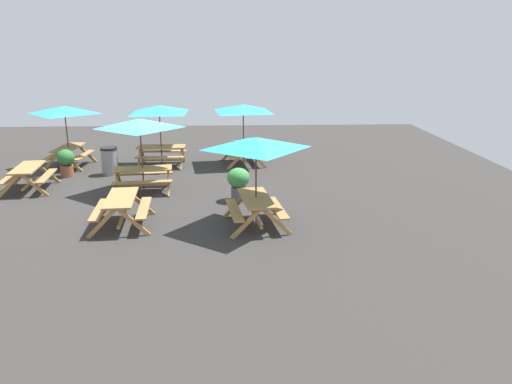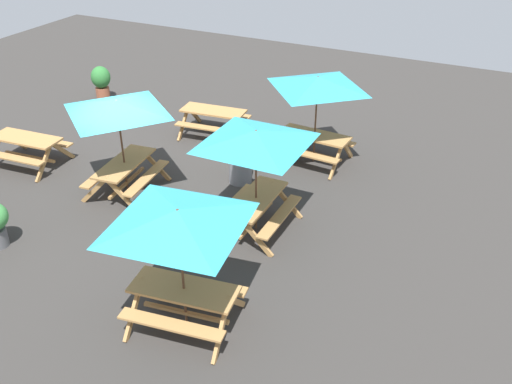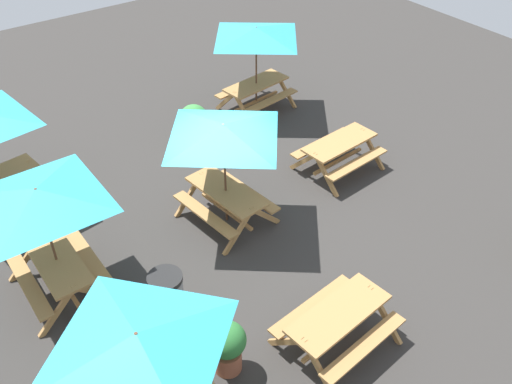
{
  "view_description": "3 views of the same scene",
  "coord_description": "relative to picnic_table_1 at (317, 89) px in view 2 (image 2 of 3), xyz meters",
  "views": [
    {
      "loc": [
        15.32,
        2.98,
        4.48
      ],
      "look_at": [
        3.3,
        3.47,
        0.9
      ],
      "focal_mm": 35.0,
      "sensor_mm": 36.0,
      "label": 1
    },
    {
      "loc": [
        -7.83,
        9.3,
        6.92
      ],
      "look_at": [
        -3.39,
        0.15,
        0.9
      ],
      "focal_mm": 40.0,
      "sensor_mm": 36.0,
      "label": 2
    },
    {
      "loc": [
        -4.74,
        -7.61,
        7.73
      ],
      "look_at": [
        0.42,
        -0.49,
        0.9
      ],
      "focal_mm": 40.0,
      "sensor_mm": 36.0,
      "label": 3
    }
  ],
  "objects": [
    {
      "name": "potted_plant_0",
      "position": [
        1.47,
        0.36,
        -1.44
      ],
      "size": [
        0.6,
        0.6,
        0.97
      ],
      "color": "#935138",
      "rests_on": "ground"
    },
    {
      "name": "trash_bin_gray",
      "position": [
        1.22,
        1.8,
        -1.49
      ],
      "size": [
        0.59,
        0.59,
        0.98
      ],
      "color": "gray",
      "rests_on": "ground"
    },
    {
      "name": "picnic_table_4",
      "position": [
        3.15,
        -0.29,
        -1.43
      ],
      "size": [
        1.93,
        1.7,
        0.81
      ],
      "rotation": [
        0.0,
        0.0,
        0.11
      ],
      "color": "#A87A44",
      "rests_on": "ground"
    },
    {
      "name": "picnic_table_1",
      "position": [
        0.0,
        0.0,
        0.0
      ],
      "size": [
        2.13,
        2.13,
        2.34
      ],
      "rotation": [
        0.0,
        0.0,
        -0.07
      ],
      "color": "#A87A44",
      "rests_on": "ground"
    },
    {
      "name": "picnic_table_6",
      "position": [
        6.54,
        3.37,
        -1.43
      ],
      "size": [
        1.91,
        1.66,
        0.81
      ],
      "rotation": [
        0.0,
        0.0,
        0.08
      ],
      "color": "#A87A44",
      "rests_on": "ground"
    },
    {
      "name": "picnic_table_3",
      "position": [
        -0.19,
        6.59,
        0.0
      ],
      "size": [
        2.8,
        2.8,
        2.34
      ],
      "rotation": [
        0.0,
        0.0,
        0.14
      ],
      "color": "#A87A44",
      "rests_on": "ground"
    },
    {
      "name": "ground_plane",
      "position": [
        3.38,
        3.32,
        -1.99
      ],
      "size": [
        26.28,
        26.28,
        0.0
      ],
      "primitive_type": "plane",
      "color": "#33302D",
      "rests_on": "ground"
    },
    {
      "name": "potted_plant_1",
      "position": [
        7.8,
        -1.13,
        -1.36
      ],
      "size": [
        0.62,
        0.62,
        1.1
      ],
      "color": "#935138",
      "rests_on": "ground"
    },
    {
      "name": "picnic_table_5",
      "position": [
        3.45,
        3.37,
        0.0
      ],
      "size": [
        2.22,
        2.22,
        2.34
      ],
      "rotation": [
        0.0,
        0.0,
        1.69
      ],
      "color": "#A87A44",
      "rests_on": "ground"
    },
    {
      "name": "picnic_table_2",
      "position": [
        -0.01,
        3.47,
        0.0
      ],
      "size": [
        2.83,
        2.83,
        2.34
      ],
      "rotation": [
        0.0,
        0.0,
        1.57
      ],
      "color": "#A87A44",
      "rests_on": "ground"
    }
  ]
}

